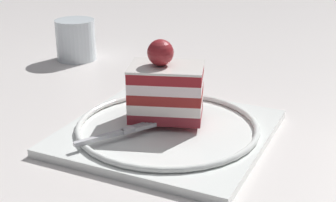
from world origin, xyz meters
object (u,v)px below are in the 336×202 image
Objects in this scene: fork at (118,133)px; cake_slice at (166,88)px; drink_glass_far at (76,42)px; dessert_plate at (168,129)px.

cake_slice is at bearing -29.81° from fork.
drink_glass_far reaches higher than fork.
drink_glass_far is (0.26, 0.26, -0.02)m from cake_slice.
fork is (-0.07, 0.04, -0.04)m from cake_slice.
cake_slice is (0.02, 0.01, 0.05)m from dessert_plate.
drink_glass_far is at bearing 43.43° from dessert_plate.
fork is at bearing -146.70° from drink_glass_far.
fork is at bearing 136.91° from dessert_plate.
dessert_plate is 0.07m from fork.
fork is (-0.05, 0.05, 0.01)m from dessert_plate.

